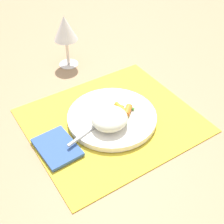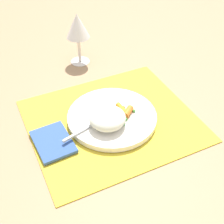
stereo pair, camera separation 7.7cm
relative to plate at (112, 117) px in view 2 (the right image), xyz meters
name	(u,v)px [view 2 (the right image)]	position (x,y,z in m)	size (l,w,h in m)	color
ground_plane	(112,121)	(0.00, 0.00, -0.01)	(2.40, 2.40, 0.00)	#997551
placemat	(112,120)	(0.00, 0.00, -0.01)	(0.43, 0.37, 0.01)	gold
plate	(112,117)	(0.00, 0.00, 0.00)	(0.23, 0.23, 0.02)	silver
rice_mound	(108,118)	(-0.03, -0.03, 0.03)	(0.09, 0.09, 0.04)	beige
carrot_portion	(123,111)	(0.03, 0.00, 0.01)	(0.06, 0.06, 0.02)	orange
pea_scatter	(120,113)	(0.02, -0.01, 0.01)	(0.07, 0.08, 0.01)	green
fork	(100,121)	(-0.04, -0.01, 0.01)	(0.18, 0.06, 0.01)	#B8B8B8
wine_glass	(78,27)	(0.03, 0.31, 0.11)	(0.07, 0.07, 0.17)	silver
napkin	(53,142)	(-0.17, -0.02, 0.00)	(0.08, 0.11, 0.01)	#33518C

